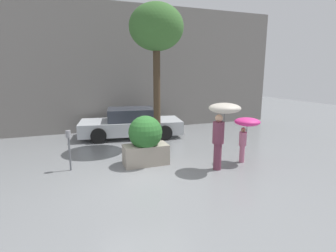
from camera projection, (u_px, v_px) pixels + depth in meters
name	position (u px, v px, depth m)	size (l,w,h in m)	color
ground_plane	(147.00, 178.00, 7.06)	(40.00, 40.00, 0.00)	slate
building_facade	(108.00, 68.00, 12.43)	(18.00, 0.30, 6.00)	gray
planter_box	(146.00, 140.00, 7.99)	(1.35, 1.03, 1.53)	#9E9384
person_adult	(222.00, 119.00, 7.41)	(0.90, 0.90, 1.96)	brown
person_child	(246.00, 126.00, 8.09)	(0.78, 0.78, 1.44)	#B76684
parked_car_near	(131.00, 124.00, 11.58)	(4.59, 2.53, 1.26)	#B7BCC1
street_tree	(156.00, 30.00, 9.25)	(1.94, 1.94, 5.20)	#423323
parking_meter	(69.00, 142.00, 7.47)	(0.14, 0.14, 1.19)	#595B60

